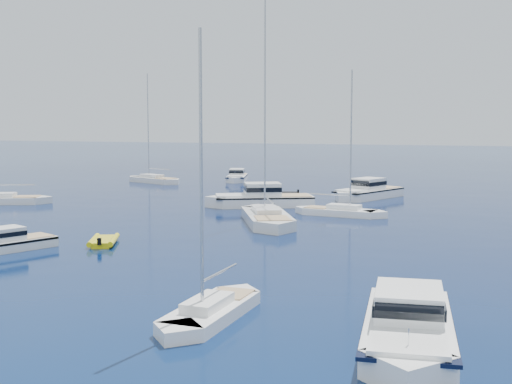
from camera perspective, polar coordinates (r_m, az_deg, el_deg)
ground at (r=34.15m, az=-10.05°, el=-7.85°), size 400.00×400.00×0.00m
motor_cruiser_near at (r=45.21m, az=-20.71°, el=-4.72°), size 5.12×7.53×1.91m
motor_cruiser_right at (r=25.52m, az=12.78°, el=-12.74°), size 4.10×10.63×2.73m
motor_cruiser_centre at (r=64.02m, az=0.37°, el=-1.24°), size 11.46×7.67×2.90m
motor_cruiser_distant at (r=71.51m, az=9.41°, el=-0.55°), size 7.41×10.84×2.75m
motor_cruiser_horizon at (r=91.04m, az=-1.64°, el=0.94°), size 4.41×8.48×2.13m
sailboat_fore at (r=28.40m, az=-3.83°, el=-10.65°), size 2.61×8.40×12.19m
sailboat_mid_r at (r=53.71m, az=0.92°, el=-2.66°), size 8.22×12.67×18.33m
sailboat_mid_l at (r=70.85m, az=-20.73°, el=-0.93°), size 10.47×6.15×14.99m
sailboat_centre at (r=58.45m, az=7.16°, el=-1.99°), size 9.02×3.55×12.91m
sailboat_far_l at (r=89.79m, az=-8.67°, el=0.80°), size 10.31×6.41×14.84m
tender_yellow at (r=45.75m, az=-12.81°, el=-4.35°), size 3.30×4.20×0.95m
tender_grey_far at (r=72.82m, az=2.31°, el=-0.36°), size 3.61×2.52×0.95m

